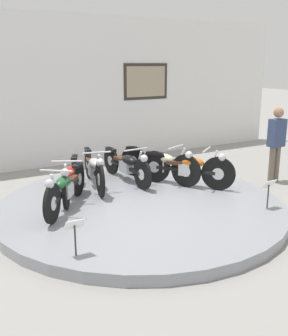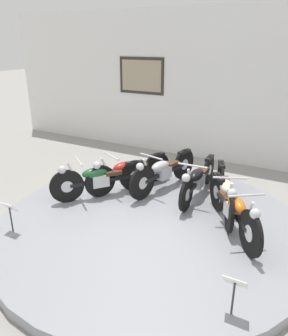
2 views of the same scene
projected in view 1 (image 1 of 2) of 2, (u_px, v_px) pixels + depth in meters
The scene contains 12 objects.
ground_plane at pixel (141, 211), 7.18m from camera, with size 60.00×60.00×0.00m, color gray.
display_platform at pixel (141, 206), 7.15m from camera, with size 5.15×5.15×0.18m, color gray.
back_wall at pixel (63, 91), 10.07m from camera, with size 14.00×0.22×3.84m.
motorcycle_green at pixel (65, 187), 6.70m from camera, with size 1.27×1.60×0.80m.
motorcycle_red at pixel (70, 177), 7.32m from camera, with size 0.93×1.80×0.79m.
motorcycle_silver at pixel (94, 168), 7.89m from camera, with size 0.61×1.99×0.81m.
motorcycle_black at pixel (127, 164), 8.25m from camera, with size 0.54×1.97×0.78m.
motorcycle_cream at pixel (160, 163), 8.26m from camera, with size 0.83×1.89×0.81m.
motorcycle_orange at pixel (187, 167), 7.93m from camera, with size 1.25×1.66×0.81m.
info_placard_front_left at pixel (75, 229), 5.04m from camera, with size 0.26×0.11×0.51m.
info_placard_front_centre at pixel (269, 188), 6.73m from camera, with size 0.26×0.11×0.51m.
visitor_standing at pixel (276, 140), 8.70m from camera, with size 0.36×0.22×1.68m.
Camera 1 is at (-3.30, -5.87, 2.60)m, focal length 42.00 mm.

